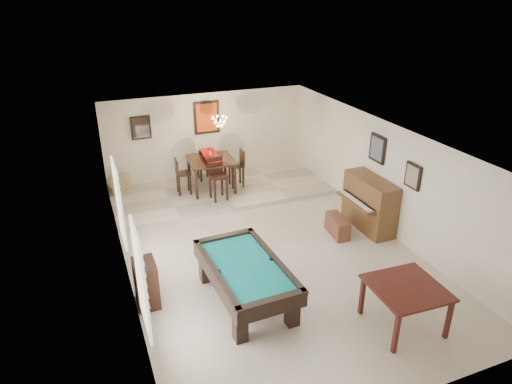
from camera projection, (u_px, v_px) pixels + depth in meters
ground_plane at (266, 249)px, 10.24m from camera, size 6.00×9.00×0.02m
wall_back at (207, 137)px, 13.50m from camera, size 6.00×0.04×2.60m
wall_front at (402, 333)px, 5.90m from camera, size 6.00×0.04×2.60m
wall_left at (122, 221)px, 8.69m from camera, size 0.04×9.00×2.60m
wall_right at (384, 176)px, 10.71m from camera, size 0.04×9.00×2.60m
ceiling at (267, 138)px, 9.16m from camera, size 6.00×9.00×0.04m
dining_step at (221, 191)px, 12.96m from camera, size 6.00×2.50×0.12m
window_left_front at (141, 279)px, 6.80m from camera, size 0.06×1.00×1.70m
window_left_rear at (119, 203)px, 9.16m from camera, size 0.06×1.00×1.70m
pool_table at (246, 283)px, 8.40m from camera, size 1.34×2.37×0.78m
square_table at (404, 306)px, 7.78m from camera, size 1.22×1.22×0.81m
upright_piano at (364, 204)px, 10.86m from camera, size 0.86×1.53×1.27m
piano_bench at (337, 226)px, 10.75m from camera, size 0.41×0.84×0.45m
apothecary_chest at (146, 283)px, 8.32m from camera, size 0.39×0.59×0.88m
dining_table at (211, 172)px, 12.75m from camera, size 1.30×1.30×1.01m
flower_vase at (210, 151)px, 12.49m from camera, size 0.17×0.17×0.24m
dining_chair_south at (218, 179)px, 12.11m from camera, size 0.46×0.46×1.15m
dining_chair_north at (204, 164)px, 13.39m from camera, size 0.38×0.38×0.97m
dining_chair_west at (183, 176)px, 12.47m from camera, size 0.40×0.40×1.02m
dining_chair_east at (236, 168)px, 12.94m from camera, size 0.42×0.42×1.07m
corner_bench at (121, 185)px, 12.62m from camera, size 0.52×0.60×0.47m
chandelier at (220, 118)px, 12.03m from camera, size 0.44×0.44×0.60m
back_painting at (207, 117)px, 13.22m from camera, size 0.75×0.06×0.95m
back_mirror at (141, 128)px, 12.62m from camera, size 0.55×0.06×0.65m
right_picture_upper at (378, 149)px, 10.70m from camera, size 0.06×0.55×0.65m
right_picture_lower at (413, 176)px, 9.69m from camera, size 0.06×0.45×0.55m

